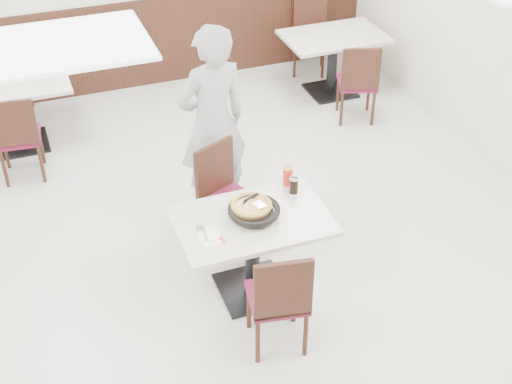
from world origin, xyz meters
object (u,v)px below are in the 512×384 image
object	(u,v)px
cola_glass	(294,186)
bg_chair_left_far	(9,79)
bg_table_right	(332,64)
bg_chair_right_near	(357,81)
side_plate	(209,234)
diner_person	(212,124)
red_cup	(288,176)
main_table	(252,255)
pizza_pan	(254,213)
chair_far	(230,199)
pizza	(251,207)
bg_table_left	(16,115)
bg_chair_right_far	(309,37)
bg_chair_left_near	(18,135)
chair_near	(277,295)

from	to	relation	value
cola_glass	bg_chair_left_far	distance (m)	4.11
bg_table_right	bg_chair_right_near	size ratio (longest dim) A/B	1.26
bg_chair_left_far	bg_chair_right_near	bearing A→B (deg)	165.12
side_plate	diner_person	size ratio (longest dim) A/B	0.09
red_cup	diner_person	size ratio (longest dim) A/B	0.09
main_table	pizza_pan	size ratio (longest dim) A/B	3.81
chair_far	pizza	bearing A→B (deg)	64.24
chair_far	cola_glass	xyz separation A→B (m)	(0.41, -0.45, 0.34)
side_plate	red_cup	size ratio (longest dim) A/B	1.08
pizza_pan	bg_table_left	distance (m)	3.47
bg_chair_right_far	pizza_pan	bearing A→B (deg)	83.66
bg_chair_left_near	bg_table_right	distance (m)	3.79
main_table	bg_table_right	bearing A→B (deg)	54.56
bg_table_left	bg_chair_right_near	distance (m)	3.78
chair_far	pizza_pan	size ratio (longest dim) A/B	3.02
pizza	bg_chair_right_far	bearing A→B (deg)	59.53
side_plate	bg_table_right	distance (m)	4.02
bg_table_right	bg_chair_right_near	bearing A→B (deg)	-91.83
chair_far	bg_chair_left_near	distance (m)	2.41
cola_glass	red_cup	world-z (taller)	red_cup
bg_chair_left_near	main_table	bearing A→B (deg)	-50.93
red_cup	bg_chair_right_near	bearing A→B (deg)	49.71
cola_glass	bg_chair_right_far	distance (m)	3.85
cola_glass	bg_chair_right_far	size ratio (longest dim) A/B	0.14
side_plate	bg_table_right	bearing A→B (deg)	50.86
pizza_pan	diner_person	distance (m)	1.21
chair_near	side_plate	xyz separation A→B (m)	(-0.35, 0.51, 0.28)
bg_table_left	bg_table_right	size ratio (longest dim) A/B	1.00
main_table	pizza_pan	world-z (taller)	pizza_pan
cola_glass	pizza	bearing A→B (deg)	-161.14
main_table	bg_chair_left_far	world-z (taller)	bg_chair_left_far
cola_glass	bg_chair_left_far	xyz separation A→B (m)	(-2.01, 3.56, -0.34)
bg_table_right	bg_chair_left_far	bearing A→B (deg)	168.56
pizza_pan	main_table	bearing A→B (deg)	-146.75
bg_chair_left_far	bg_chair_right_near	xyz separation A→B (m)	(3.70, -1.44, 0.00)
side_plate	cola_glass	xyz separation A→B (m)	(0.81, 0.30, 0.06)
pizza	bg_chair_right_far	size ratio (longest dim) A/B	0.32
main_table	pizza_pan	distance (m)	0.42
pizza_pan	pizza	world-z (taller)	pizza
pizza_pan	bg_chair_left_near	distance (m)	2.94
red_cup	pizza	bearing A→B (deg)	-147.48
chair_far	bg_chair_left_near	world-z (taller)	same
bg_table_right	bg_chair_right_far	distance (m)	0.64
bg_chair_left_near	bg_chair_right_far	distance (m)	3.91
chair_near	bg_chair_left_far	world-z (taller)	same
pizza	bg_table_left	world-z (taller)	pizza
bg_chair_right_near	bg_chair_left_far	bearing A→B (deg)	178.01
cola_glass	diner_person	distance (m)	1.07
pizza	bg_table_right	world-z (taller)	pizza
red_cup	chair_far	bearing A→B (deg)	140.82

